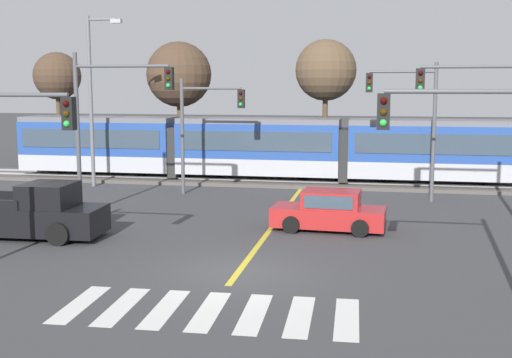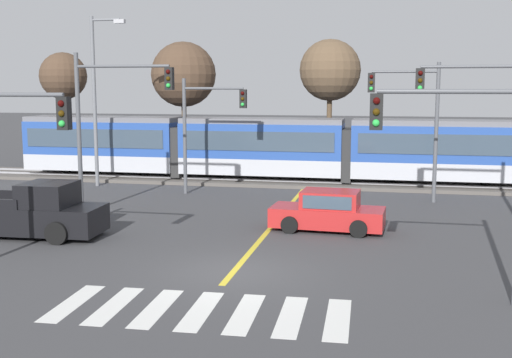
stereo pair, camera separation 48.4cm
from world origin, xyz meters
name	(u,v)px [view 1 (the left image)]	position (x,y,z in m)	size (l,w,h in m)	color
ground_plane	(239,272)	(0.00, 0.00, 0.00)	(200.00, 200.00, 0.00)	#3D3D3F
track_bed	(305,182)	(0.00, 17.38, 0.09)	(120.00, 4.00, 0.18)	#56514C
rail_near	(303,181)	(0.00, 16.66, 0.23)	(120.00, 0.08, 0.10)	#939399
rail_far	(306,178)	(0.00, 18.10, 0.23)	(120.00, 0.08, 0.10)	#939399
light_rail_tram	(259,146)	(-2.60, 17.37, 2.05)	(28.00, 2.64, 3.43)	#B7BAC1
crosswalk_stripe_0	(80,304)	(-3.30, -3.47, 0.00)	(0.56, 2.80, 0.01)	silver
crosswalk_stripe_1	(122,306)	(-2.20, -3.44, 0.00)	(0.56, 2.80, 0.01)	silver
crosswalk_stripe_2	(165,309)	(-1.10, -3.40, 0.00)	(0.56, 2.80, 0.01)	silver
crosswalk_stripe_3	(209,311)	(0.00, -3.37, 0.00)	(0.56, 2.80, 0.01)	silver
crosswalk_stripe_4	(254,313)	(1.10, -3.33, 0.00)	(0.56, 2.80, 0.01)	silver
crosswalk_stripe_5	(300,316)	(2.20, -3.29, 0.00)	(0.56, 2.80, 0.01)	silver
crosswalk_stripe_6	(347,318)	(3.30, -3.26, 0.00)	(0.56, 2.80, 0.01)	silver
lane_centre_line	(276,222)	(0.00, 7.01, 0.00)	(0.20, 16.74, 0.01)	gold
sedan_crossing	(329,212)	(2.18, 5.98, 0.70)	(4.30, 2.11, 1.52)	#B22323
pickup_truck	(32,214)	(-8.17, 2.85, 0.84)	(5.48, 2.40, 1.98)	black
traffic_light_near_right	(474,152)	(6.23, -1.42, 3.79)	(3.75, 0.38, 5.77)	#515459
traffic_light_far_right	(412,111)	(5.44, 12.90, 4.22)	(3.25, 0.38, 6.46)	#515459
traffic_light_far_left	(203,119)	(-4.55, 12.89, 3.76)	(3.25, 0.38, 5.76)	#515459
traffic_light_mid_right	(492,115)	(8.02, 7.12, 4.32)	(4.25, 0.38, 6.48)	#515459
traffic_light_mid_left	(108,110)	(-6.93, 6.91, 4.40)	(4.25, 0.38, 6.73)	#515459
street_lamp_west	(93,92)	(-10.98, 14.34, 5.06)	(1.95, 0.28, 9.01)	slate
bare_tree_far_west	(57,77)	(-17.47, 22.84, 6.00)	(3.18, 3.18, 7.64)	brown
bare_tree_west	(179,75)	(-8.47, 21.46, 6.07)	(4.08, 4.08, 8.14)	brown
bare_tree_east	(326,71)	(0.69, 22.10, 6.30)	(3.74, 3.74, 8.21)	brown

